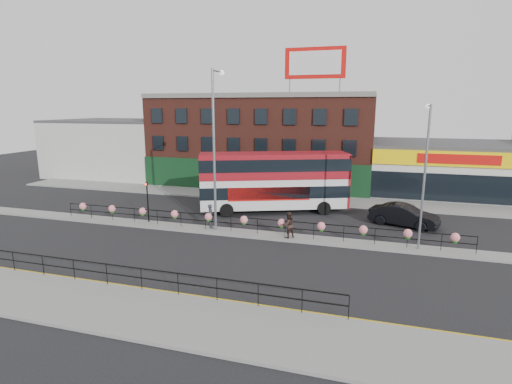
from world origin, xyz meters
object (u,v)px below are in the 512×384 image
(double_decker_bus, at_px, (274,176))
(pedestrian_a, at_px, (211,216))
(car, at_px, (404,215))
(pedestrian_b, at_px, (288,225))
(lamp_column_west, at_px, (215,137))
(lamp_column_east, at_px, (425,165))

(double_decker_bus, relative_size, pedestrian_a, 7.09)
(car, bearing_deg, pedestrian_a, 128.47)
(pedestrian_b, bearing_deg, lamp_column_west, -45.13)
(pedestrian_a, bearing_deg, pedestrian_b, -113.95)
(lamp_column_west, bearing_deg, lamp_column_east, -0.46)
(double_decker_bus, distance_m, pedestrian_b, 7.89)
(pedestrian_a, height_order, lamp_column_west, lamp_column_west)
(lamp_column_east, bearing_deg, lamp_column_west, 179.54)
(double_decker_bus, bearing_deg, lamp_column_east, -30.93)
(pedestrian_b, bearing_deg, car, 176.44)
(double_decker_bus, relative_size, car, 2.39)
(double_decker_bus, xyz_separation_m, lamp_column_east, (11.16, -6.69, 2.35))
(car, distance_m, lamp_column_west, 15.50)
(car, height_order, lamp_column_east, lamp_column_east)
(pedestrian_a, bearing_deg, double_decker_bus, -44.76)
(car, relative_size, pedestrian_b, 2.95)
(car, xyz_separation_m, lamp_column_west, (-13.28, -5.20, 6.07))
(double_decker_bus, xyz_separation_m, pedestrian_a, (-3.21, -6.54, -2.09))
(double_decker_bus, relative_size, lamp_column_west, 1.13)
(double_decker_bus, bearing_deg, pedestrian_a, -116.14)
(pedestrian_b, bearing_deg, lamp_column_east, 143.04)
(lamp_column_west, height_order, lamp_column_east, lamp_column_west)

